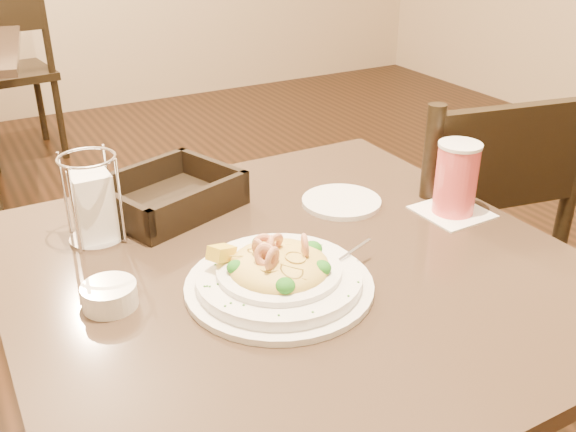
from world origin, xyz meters
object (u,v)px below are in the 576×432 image
butter_ramekin (110,296)px  side_plate (341,202)px  pasta_bowl (279,274)px  drink_glass (456,179)px  dining_chair_far (8,67)px  bread_basket (169,198)px  main_table (293,374)px  napkin_caddy (93,204)px  dining_chair_near (457,255)px

butter_ramekin → side_plate: bearing=14.3°
pasta_bowl → drink_glass: size_ratio=2.29×
dining_chair_far → bread_basket: dining_chair_far is taller
main_table → napkin_caddy: napkin_caddy is taller
dining_chair_far → butter_ramekin: dining_chair_far is taller
dining_chair_near → napkin_caddy: size_ratio=5.88×
side_plate → dining_chair_far: bearing=96.5°
bread_basket → napkin_caddy: napkin_caddy is taller
bread_basket → dining_chair_near: bearing=-9.1°
drink_glass → bread_basket: size_ratio=0.48×
main_table → drink_glass: size_ratio=6.40×
dining_chair_far → drink_glass: size_ratio=6.61×
napkin_caddy → side_plate: 0.47m
dining_chair_near → side_plate: size_ratio=5.96×
bread_basket → side_plate: 0.34m
dining_chair_far → pasta_bowl: 2.84m
bread_basket → pasta_bowl: bearing=-82.1°
dining_chair_far → main_table: bearing=85.9°
dining_chair_near → side_plate: 0.45m
pasta_bowl → napkin_caddy: 0.36m
pasta_bowl → main_table: bearing=42.8°
napkin_caddy → side_plate: (0.46, -0.09, -0.06)m
main_table → dining_chair_far: 2.77m
bread_basket → butter_ramekin: (-0.19, -0.27, -0.01)m
pasta_bowl → drink_glass: bearing=9.6°
dining_chair_near → napkin_caddy: (-0.83, 0.05, 0.31)m
main_table → napkin_caddy: (-0.26, 0.25, 0.30)m
dining_chair_near → bread_basket: size_ratio=3.15×
drink_glass → side_plate: size_ratio=0.90×
napkin_caddy → side_plate: napkin_caddy is taller
bread_basket → side_plate: bearing=-25.9°
dining_chair_near → drink_glass: 0.41m
pasta_bowl → bread_basket: bearing=97.9°
main_table → pasta_bowl: pasta_bowl is taller
butter_ramekin → main_table: bearing=-5.5°
main_table → dining_chair_near: size_ratio=0.97×
dining_chair_far → side_plate: bearing=90.3°
pasta_bowl → drink_glass: drink_glass is taller
napkin_caddy → pasta_bowl: bearing=-55.9°
main_table → pasta_bowl: 0.27m
dining_chair_near → bread_basket: 0.73m
pasta_bowl → butter_ramekin: 0.25m
dining_chair_far → pasta_bowl: dining_chair_far is taller
pasta_bowl → napkin_caddy: size_ratio=2.04×
bread_basket → napkin_caddy: size_ratio=1.87×
main_table → dining_chair_far: (-0.10, 2.77, -0.01)m
bread_basket → butter_ramekin: bearing=-125.1°
dining_chair_near → butter_ramekin: (-0.87, -0.16, 0.26)m
drink_glass → bread_basket: bearing=148.8°
main_table → dining_chair_near: 0.60m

